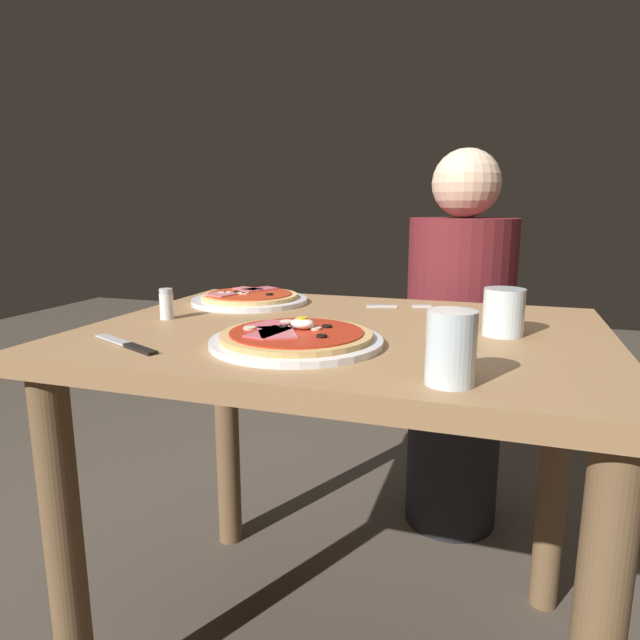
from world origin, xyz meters
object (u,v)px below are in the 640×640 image
pizza_foreground (296,338)px  water_glass_near (503,315)px  fork (393,306)px  salt_shaker (166,304)px  water_glass_far (451,353)px  diner_person (457,355)px  knife (129,345)px  dining_table (344,393)px  pizza_across_left (250,298)px

pizza_foreground → water_glass_near: (0.35, 0.19, 0.03)m
fork → water_glass_near: bearing=-41.9°
water_glass_near → salt_shaker: bearing=-174.4°
pizza_foreground → water_glass_far: water_glass_far is taller
water_glass_near → salt_shaker: 0.70m
diner_person → knife: bearing=61.7°
dining_table → diner_person: 0.68m
water_glass_far → water_glass_near: bearing=78.5°
pizza_foreground → water_glass_far: (0.28, -0.14, 0.03)m
dining_table → knife: bearing=-139.6°
fork → pizza_across_left: bearing=-171.5°
pizza_across_left → water_glass_near: 0.64m
dining_table → salt_shaker: size_ratio=15.29×
pizza_across_left → water_glass_far: water_glass_far is taller
water_glass_near → water_glass_far: (-0.07, -0.33, 0.01)m
pizza_across_left → salt_shaker: 0.26m
fork → salt_shaker: bearing=-146.1°
water_glass_near → knife: (-0.62, -0.30, -0.04)m
water_glass_far → fork: 0.59m
knife → salt_shaker: bearing=107.9°
pizza_foreground → pizza_across_left: size_ratio=1.05×
pizza_across_left → fork: pizza_across_left is taller
pizza_foreground → salt_shaker: bearing=160.2°
dining_table → water_glass_near: bearing=5.6°
fork → knife: 0.64m
knife → salt_shaker: salt_shaker is taller
pizza_across_left → knife: (-0.01, -0.47, -0.01)m
dining_table → diner_person: bearing=74.5°
pizza_foreground → knife: bearing=-159.0°
diner_person → water_glass_near: bearing=101.2°
dining_table → pizza_foreground: pizza_foreground is taller
water_glass_near → diner_person: bearing=101.2°
pizza_across_left → knife: bearing=-91.0°
dining_table → fork: size_ratio=6.63×
fork → diner_person: size_ratio=0.13×
pizza_foreground → salt_shaker: size_ratio=4.61×
pizza_foreground → knife: (-0.27, -0.11, -0.01)m
dining_table → knife: knife is taller
dining_table → pizza_foreground: (-0.04, -0.16, 0.15)m
pizza_across_left → fork: 0.36m
water_glass_far → salt_shaker: water_glass_far is taller
pizza_foreground → salt_shaker: 0.37m
water_glass_near → pizza_across_left: bearing=164.1°
water_glass_far → fork: water_glass_far is taller
pizza_foreground → water_glass_far: bearing=-26.4°
water_glass_near → knife: bearing=-154.3°
water_glass_near → diner_person: diner_person is taller
water_glass_far → salt_shaker: 0.68m
pizza_foreground → salt_shaker: salt_shaker is taller
pizza_foreground → water_glass_near: water_glass_near is taller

